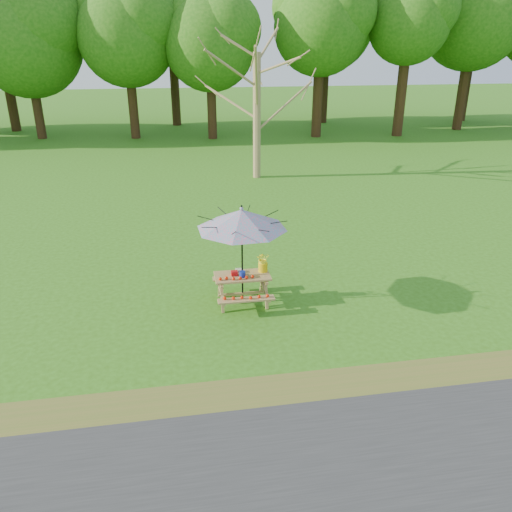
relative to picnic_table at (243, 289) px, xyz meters
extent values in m
plane|color=#346813|center=(-0.79, -0.50, -0.33)|extent=(120.00, 120.00, 0.00)
cube|color=olive|center=(-0.79, -3.30, -0.32)|extent=(120.00, 1.20, 0.01)
cylinder|color=#977D52|center=(2.23, 11.11, 2.18)|extent=(0.33, 0.33, 5.01)
cube|color=#A77C4B|center=(0.00, 0.00, 0.32)|extent=(1.20, 0.62, 0.04)
cube|color=#A77C4B|center=(0.00, -0.55, 0.03)|extent=(1.20, 0.22, 0.04)
cube|color=#A77C4B|center=(0.00, 0.55, 0.03)|extent=(1.20, 0.22, 0.04)
cylinder|color=black|center=(0.00, 0.00, 0.80)|extent=(0.04, 0.04, 2.25)
cone|color=#21A7BE|center=(0.00, 0.00, 1.62)|extent=(2.45, 2.45, 0.41)
sphere|color=#21A7BE|center=(0.00, 0.00, 1.85)|extent=(0.08, 0.08, 0.08)
cube|color=red|center=(-0.17, 0.02, 0.39)|extent=(0.14, 0.12, 0.10)
cylinder|color=#1428A2|center=(-0.01, -0.09, 0.41)|extent=(0.13, 0.13, 0.13)
cube|color=beige|center=(-0.06, 0.17, 0.38)|extent=(0.13, 0.13, 0.07)
cylinder|color=yellow|center=(0.48, 0.12, 0.45)|extent=(0.20, 0.20, 0.20)
imported|color=yellow|center=(0.48, 0.12, 0.64)|extent=(0.30, 0.27, 0.31)
camera|label=1|loc=(-1.35, -9.69, 4.96)|focal=35.00mm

